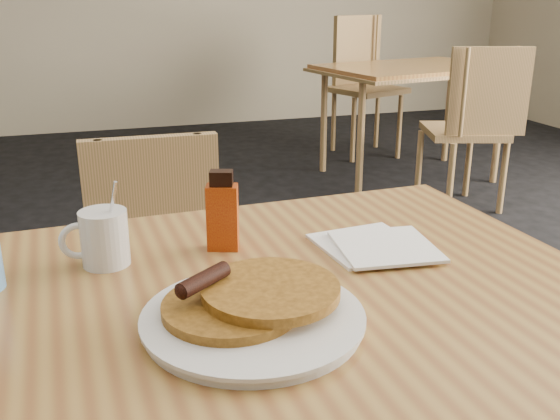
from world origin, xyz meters
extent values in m
cube|color=#A3783A|center=(-0.07, -0.06, 0.73)|extent=(1.28, 0.88, 0.04)
cube|color=tan|center=(-0.07, -0.06, 0.71)|extent=(1.32, 0.92, 0.02)
cylinder|color=tan|center=(0.48, 0.28, 0.35)|extent=(0.04, 0.04, 0.71)
cube|color=#A3783A|center=(1.84, 2.78, 0.73)|extent=(1.26, 0.95, 0.04)
cube|color=tan|center=(1.84, 2.78, 0.71)|extent=(1.31, 1.00, 0.02)
cylinder|color=tan|center=(1.35, 2.48, 0.35)|extent=(0.04, 0.04, 0.71)
cylinder|color=tan|center=(2.33, 3.08, 0.35)|extent=(0.04, 0.04, 0.71)
cube|color=tan|center=(-0.08, 0.62, 0.40)|extent=(0.38, 0.38, 0.04)
cube|color=tan|center=(-0.08, 0.79, 0.62)|extent=(0.37, 0.05, 0.41)
cylinder|color=tan|center=(-0.23, 0.47, 0.19)|extent=(0.04, 0.04, 0.38)
cylinder|color=tan|center=(0.07, 0.77, 0.19)|extent=(0.04, 0.04, 0.38)
cube|color=tan|center=(1.84, 3.44, 0.50)|extent=(0.60, 0.60, 0.04)
cube|color=tan|center=(1.84, 3.65, 0.78)|extent=(0.45, 0.20, 0.51)
cylinder|color=tan|center=(1.65, 3.25, 0.24)|extent=(0.04, 0.04, 0.48)
cylinder|color=tan|center=(2.03, 3.63, 0.24)|extent=(0.04, 0.04, 0.48)
cube|color=tan|center=(1.81, 2.10, 0.45)|extent=(0.53, 0.53, 0.04)
cube|color=tan|center=(1.81, 1.91, 0.70)|extent=(0.41, 0.17, 0.46)
cylinder|color=tan|center=(1.64, 1.93, 0.22)|extent=(0.04, 0.04, 0.43)
cylinder|color=tan|center=(1.98, 2.28, 0.22)|extent=(0.04, 0.04, 0.43)
cylinder|color=silver|center=(-0.05, -0.15, 0.76)|extent=(0.30, 0.30, 0.02)
cylinder|color=silver|center=(-0.05, -0.15, 0.77)|extent=(0.32, 0.32, 0.01)
cylinder|color=#A46A22|center=(-0.07, -0.13, 0.78)|extent=(0.20, 0.20, 0.01)
cylinder|color=#A46A22|center=(-0.01, -0.13, 0.79)|extent=(0.20, 0.20, 0.01)
cylinder|color=black|center=(-0.10, -0.10, 0.81)|extent=(0.09, 0.07, 0.02)
cylinder|color=silver|center=(-0.23, 0.13, 0.80)|extent=(0.08, 0.08, 0.10)
torus|color=silver|center=(-0.27, 0.13, 0.80)|extent=(0.07, 0.01, 0.07)
cylinder|color=black|center=(-0.23, 0.13, 0.84)|extent=(0.07, 0.07, 0.01)
cylinder|color=silver|center=(-0.22, 0.13, 0.83)|extent=(0.04, 0.04, 0.14)
cube|color=maroon|center=(-0.02, 0.14, 0.81)|extent=(0.06, 0.05, 0.12)
cube|color=black|center=(-0.02, 0.14, 0.88)|extent=(0.05, 0.04, 0.03)
cube|color=white|center=(0.23, 0.07, 0.75)|extent=(0.19, 0.19, 0.01)
cube|color=white|center=(0.25, 0.04, 0.76)|extent=(0.19, 0.19, 0.01)
camera|label=1|loc=(-0.25, -0.90, 1.19)|focal=40.00mm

